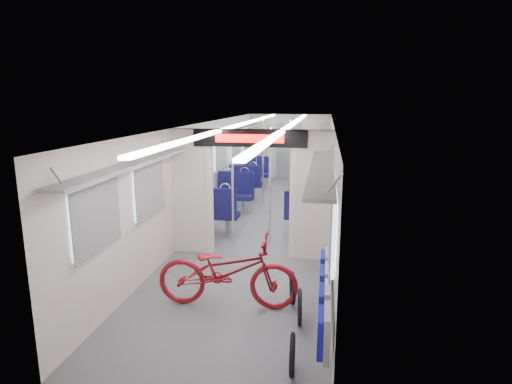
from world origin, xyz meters
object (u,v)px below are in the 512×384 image
bike_hoop_c (292,290)px  seat_bay_far_left (251,175)px  bike_hoop_b (300,309)px  seat_bay_far_right (312,177)px  bicycle (227,271)px  seat_bay_near_right (307,202)px  stanchion_far_right (289,165)px  seat_bay_near_left (226,199)px  stanchion_near_right (270,188)px  bike_hoop_a (292,357)px  stanchion_far_left (263,163)px  stanchion_near_left (233,189)px  flip_bench (325,295)px

bike_hoop_c → seat_bay_far_left: seat_bay_far_left is taller
seat_bay_far_left → bike_hoop_b: bearing=-75.6°
bike_hoop_b → seat_bay_far_right: size_ratio=0.23×
bicycle → bike_hoop_c: (0.88, 0.21, -0.30)m
seat_bay_near_right → stanchion_far_right: size_ratio=0.85×
seat_bay_near_left → stanchion_near_right: bearing=-50.3°
bike_hoop_c → seat_bay_near_right: bearing=89.7°
bike_hoop_c → seat_bay_near_left: size_ratio=0.21×
bike_hoop_a → seat_bay_near_left: size_ratio=0.21×
bike_hoop_b → stanchion_far_left: stanchion_far_left is taller
bicycle → seat_bay_far_left: seat_bay_far_left is taller
seat_bay_far_right → stanchion_near_left: size_ratio=0.89×
bike_hoop_a → seat_bay_far_right: bearing=90.7°
seat_bay_near_left → seat_bay_far_right: 3.72m
stanchion_far_left → seat_bay_far_left: bearing=111.1°
seat_bay_near_right → seat_bay_far_right: bearing=90.0°
flip_bench → bike_hoop_a: size_ratio=4.54×
bicycle → stanchion_near_left: 2.56m
stanchion_near_left → stanchion_far_right: same height
bike_hoop_a → bike_hoop_c: (-0.12, 1.59, 0.01)m
bike_hoop_a → seat_bay_near_left: bearing=109.9°
bike_hoop_a → seat_bay_far_left: seat_bay_far_left is taller
bicycle → seat_bay_near_left: size_ratio=0.88×
seat_bay_far_right → stanchion_far_left: bearing=-131.8°
flip_bench → seat_bay_far_right: size_ratio=1.01×
bicycle → flip_bench: bearing=-119.2°
bicycle → seat_bay_far_left: (-0.97, 7.40, 0.03)m
seat_bay_far_right → stanchion_near_right: 4.76m
bike_hoop_a → seat_bay_far_right: 8.67m
seat_bay_near_right → stanchion_near_left: 2.31m
seat_bay_near_left → seat_bay_far_left: 3.33m
bike_hoop_c → stanchion_far_left: bearing=102.5°
bike_hoop_a → seat_bay_near_left: (-1.98, 5.45, 0.36)m
seat_bay_far_left → stanchion_far_right: 2.29m
bike_hoop_a → seat_bay_far_left: 9.01m
flip_bench → stanchion_far_left: (-1.69, 6.54, 0.57)m
stanchion_near_right → bike_hoop_a: bearing=-79.1°
bike_hoop_b → stanchion_far_left: (-1.39, 6.20, 0.94)m
bike_hoop_a → stanchion_near_right: 4.17m
seat_bay_near_right → seat_bay_far_left: size_ratio=0.94×
stanchion_far_left → stanchion_near_right: bearing=-79.3°
bike_hoop_c → stanchion_near_left: size_ratio=0.20×
bicycle → stanchion_far_left: 5.91m
bicycle → seat_bay_near_right: size_ratio=1.00×
bike_hoop_b → stanchion_far_right: (-0.66, 5.98, 0.94)m
seat_bay_near_left → stanchion_far_right: size_ratio=0.96×
stanchion_near_left → bike_hoop_c: bearing=-59.2°
bicycle → seat_bay_far_right: 7.34m
flip_bench → stanchion_near_right: bearing=108.2°
stanchion_far_left → stanchion_far_right: same height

